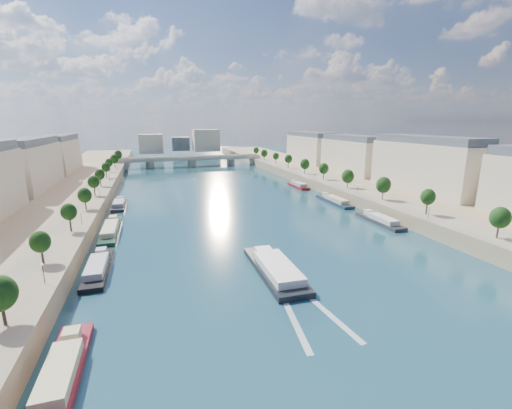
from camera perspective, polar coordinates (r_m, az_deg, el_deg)
ground at (r=147.39m, az=-4.31°, el=-0.22°), size 700.00×700.00×0.00m
quay_left at (r=149.04m, az=-32.42°, el=-1.23°), size 44.00×520.00×5.00m
quay_right at (r=176.81m, az=19.07°, el=2.24°), size 44.00×520.00×5.00m
pave_left at (r=145.11m, az=-26.85°, el=0.13°), size 14.00×520.00×0.10m
pave_right at (r=167.99m, az=14.99°, el=2.84°), size 14.00×520.00×0.10m
trees_left at (r=145.67m, az=-26.19°, el=2.44°), size 4.80×268.80×8.26m
trees_right at (r=174.53m, az=12.81°, el=5.17°), size 4.80×268.80×8.26m
lamps_left at (r=134.16m, az=-25.76°, el=0.44°), size 0.36×200.36×4.28m
lamps_right at (r=169.43m, az=12.86°, el=3.99°), size 0.36×200.36×4.28m
buildings_left at (r=161.87m, az=-36.42°, el=4.31°), size 16.00×226.00×23.20m
buildings_right at (r=192.05m, az=20.47°, el=7.20°), size 16.00×226.00×23.20m
skyline at (r=361.34m, az=-11.79°, el=10.17°), size 79.00×42.00×22.00m
bridge at (r=280.55m, az=-10.68°, el=7.30°), size 112.00×12.00×8.15m
tour_barge at (r=83.21m, az=3.24°, el=-10.71°), size 8.58×28.41×3.84m
wake at (r=70.15m, az=8.14°, el=-16.79°), size 10.76×25.98×0.04m
moored_barges_left at (r=90.44m, az=-25.06°, el=-10.16°), size 5.00×160.77×3.60m
moored_barges_right at (r=135.83m, az=18.09°, el=-1.73°), size 5.00×163.17×3.60m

